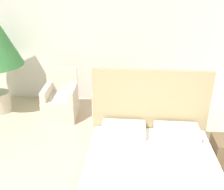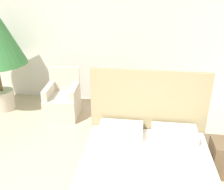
{
  "view_description": "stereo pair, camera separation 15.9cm",
  "coord_description": "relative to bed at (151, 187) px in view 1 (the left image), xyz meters",
  "views": [
    {
      "loc": [
        0.43,
        -0.98,
        2.32
      ],
      "look_at": [
        0.12,
        2.6,
        0.72
      ],
      "focal_mm": 40.0,
      "sensor_mm": 36.0,
      "label": 1
    },
    {
      "loc": [
        0.59,
        -0.96,
        2.32
      ],
      "look_at": [
        0.12,
        2.6,
        0.72
      ],
      "focal_mm": 40.0,
      "sensor_mm": 36.0,
      "label": 2
    }
  ],
  "objects": [
    {
      "name": "armchair_near_window_right",
      "position": [
        -0.67,
        2.01,
        -0.02
      ],
      "size": [
        0.65,
        0.7,
        0.88
      ],
      "rotation": [
        0.0,
        0.0,
        0.1
      ],
      "color": "beige",
      "rests_on": "ground_plane"
    },
    {
      "name": "wall_back",
      "position": [
        -0.68,
        2.85,
        1.16
      ],
      "size": [
        10.0,
        0.06,
        2.9
      ],
      "color": "silver",
      "rests_on": "ground_plane"
    },
    {
      "name": "armchair_near_window_left",
      "position": [
        -1.57,
        2.01,
        -0.02
      ],
      "size": [
        0.63,
        0.69,
        0.88
      ],
      "rotation": [
        0.0,
        0.0,
        0.07
      ],
      "color": "beige",
      "rests_on": "ground_plane"
    },
    {
      "name": "bed",
      "position": [
        0.0,
        0.0,
        0.0
      ],
      "size": [
        1.54,
        2.01,
        1.33
      ],
      "color": "brown",
      "rests_on": "ground_plane"
    }
  ]
}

